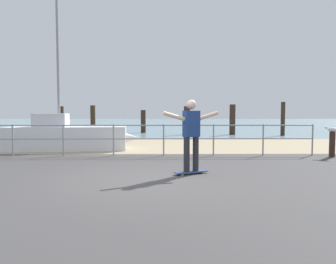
# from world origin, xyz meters

# --- Properties ---
(ground_plane) EXTENTS (24.00, 10.00, 0.04)m
(ground_plane) POSITION_xyz_m (0.00, -1.00, 0.00)
(ground_plane) COLOR #474444
(ground_plane) RESTS_ON ground
(beach_strip) EXTENTS (24.00, 6.00, 0.04)m
(beach_strip) POSITION_xyz_m (0.00, 7.00, 0.00)
(beach_strip) COLOR tan
(beach_strip) RESTS_ON ground
(sea_surface) EXTENTS (72.00, 50.00, 0.04)m
(sea_surface) POSITION_xyz_m (0.00, 35.00, 0.00)
(sea_surface) COLOR #75939E
(sea_surface) RESTS_ON ground
(railing_fence) EXTENTS (13.17, 0.05, 1.05)m
(railing_fence) POSITION_xyz_m (-1.25, 3.60, 0.70)
(railing_fence) COLOR gray
(railing_fence) RESTS_ON ground
(sailboat) EXTENTS (5.03, 1.79, 5.69)m
(sailboat) POSITION_xyz_m (-3.11, 5.37, 0.53)
(sailboat) COLOR silver
(sailboat) RESTS_ON ground
(skateboard) EXTENTS (0.81, 0.52, 0.08)m
(skateboard) POSITION_xyz_m (1.02, 0.45, 0.07)
(skateboard) COLOR #334C8C
(skateboard) RESTS_ON ground
(skateboarder) EXTENTS (1.35, 0.69, 1.65)m
(skateboarder) POSITION_xyz_m (1.02, 0.45, 1.02)
(skateboarder) COLOR #26262B
(skateboarder) RESTS_ON skateboard
(bollard_short) EXTENTS (0.18, 0.18, 0.82)m
(bollard_short) POSITION_xyz_m (5.77, 3.22, 0.41)
(bollard_short) COLOR #332319
(bollard_short) RESTS_ON ground
(seagull) EXTENTS (0.39, 0.37, 0.18)m
(seagull) POSITION_xyz_m (5.76, 3.23, 0.90)
(seagull) COLOR white
(seagull) RESTS_ON bollard_short
(groyne_post_0) EXTENTS (0.32, 0.32, 1.85)m
(groyne_post_0) POSITION_xyz_m (-6.79, 15.79, 0.93)
(groyne_post_0) COLOR #332319
(groyne_post_0) RESTS_ON ground
(groyne_post_1) EXTENTS (0.30, 0.30, 1.85)m
(groyne_post_1) POSITION_xyz_m (-3.90, 12.65, 0.93)
(groyne_post_1) COLOR #332319
(groyne_post_1) RESTS_ON ground
(groyne_post_2) EXTENTS (0.34, 0.34, 1.59)m
(groyne_post_2) POSITION_xyz_m (-1.00, 15.30, 0.79)
(groyne_post_2) COLOR #332319
(groyne_post_2) RESTS_ON ground
(groyne_post_3) EXTENTS (0.40, 0.40, 1.82)m
(groyne_post_3) POSITION_xyz_m (1.89, 13.50, 0.91)
(groyne_post_3) COLOR #332319
(groyne_post_3) RESTS_ON ground
(groyne_post_4) EXTENTS (0.37, 0.37, 1.93)m
(groyne_post_4) POSITION_xyz_m (4.78, 13.43, 0.97)
(groyne_post_4) COLOR #332319
(groyne_post_4) RESTS_ON ground
(groyne_post_5) EXTENTS (0.25, 0.25, 2.07)m
(groyne_post_5) POSITION_xyz_m (7.67, 12.54, 1.03)
(groyne_post_5) COLOR #332319
(groyne_post_5) RESTS_ON ground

